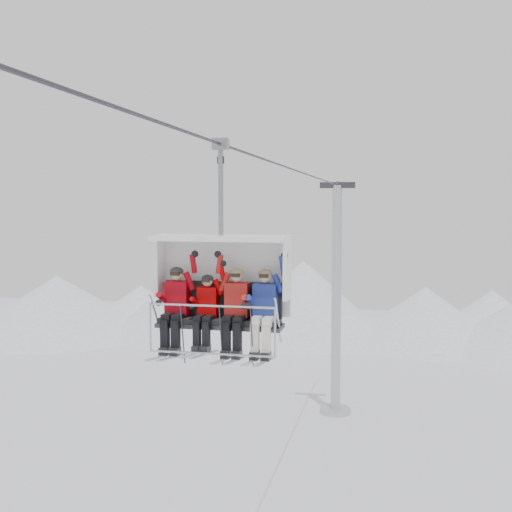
% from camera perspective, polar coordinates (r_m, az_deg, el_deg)
% --- Properties ---
extents(ridgeline, '(72.00, 21.00, 7.00)m').
position_cam_1_polar(ridgeline, '(57.93, 7.32, -4.76)').
color(ridgeline, white).
rests_on(ridgeline, ground).
extents(lift_tower_right, '(2.00, 1.80, 13.48)m').
position_cam_1_polar(lift_tower_right, '(37.61, 7.14, -5.26)').
color(lift_tower_right, '#B2B5BA').
rests_on(lift_tower_right, ground).
extents(haul_cable, '(0.06, 50.00, 0.06)m').
position_cam_1_polar(haul_cable, '(15.32, 0.00, 8.84)').
color(haul_cable, '#323237').
rests_on(haul_cable, lift_tower_left).
extents(chairlift_carrier, '(2.58, 1.17, 3.98)m').
position_cam_1_polar(chairlift_carrier, '(12.42, -2.96, -2.09)').
color(chairlift_carrier, black).
rests_on(chairlift_carrier, haul_cable).
extents(skier_far_left, '(0.44, 1.69, 1.74)m').
position_cam_1_polar(skier_far_left, '(12.45, -7.14, -4.31)').
color(skier_far_left, '#AC0512').
rests_on(skier_far_left, chairlift_carrier).
extents(skier_center_left, '(0.38, 1.69, 1.53)m').
position_cam_1_polar(skier_center_left, '(12.25, -4.44, -4.72)').
color(skier_center_left, '#BE0103').
rests_on(skier_center_left, chairlift_carrier).
extents(skier_center_right, '(0.44, 1.69, 1.74)m').
position_cam_1_polar(skier_center_right, '(12.11, -1.80, -4.52)').
color(skier_center_right, red).
rests_on(skier_center_right, chairlift_carrier).
extents(skier_far_right, '(0.44, 1.69, 1.74)m').
position_cam_1_polar(skier_far_right, '(11.99, 0.73, -4.61)').
color(skier_far_right, navy).
rests_on(skier_far_right, chairlift_carrier).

